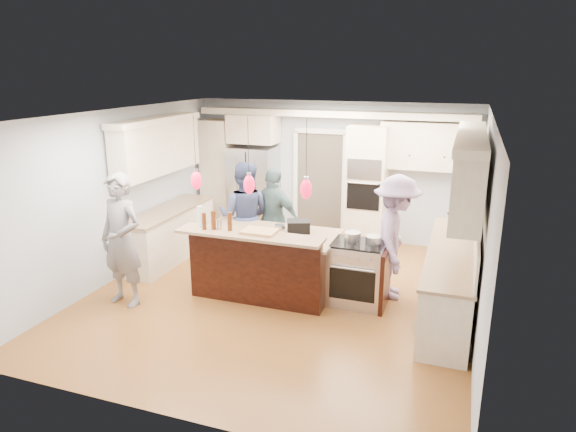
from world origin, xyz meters
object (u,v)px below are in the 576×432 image
island_range (359,273)px  kitchen_island (267,261)px  person_bar_end (122,240)px  refrigerator (254,191)px  person_far_left (244,216)px

island_range → kitchen_island: bearing=-176.9°
person_bar_end → island_range: bearing=28.9°
refrigerator → person_far_left: bearing=-71.5°
kitchen_island → person_bar_end: (-1.78, -1.06, 0.48)m
refrigerator → kitchen_island: bearing=-63.1°
island_range → person_far_left: size_ratio=0.50×
refrigerator → person_far_left: size_ratio=0.98×
refrigerator → person_far_left: 1.89m
refrigerator → person_bar_end: person_bar_end is taller
kitchen_island → island_range: bearing=3.1°
person_bar_end → refrigerator: bearing=91.8°
refrigerator → island_range: (2.71, -2.49, -0.44)m
person_bar_end → person_far_left: (1.08, 1.83, -0.04)m
kitchen_island → refrigerator: bearing=116.9°
island_range → person_far_left: 2.27m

